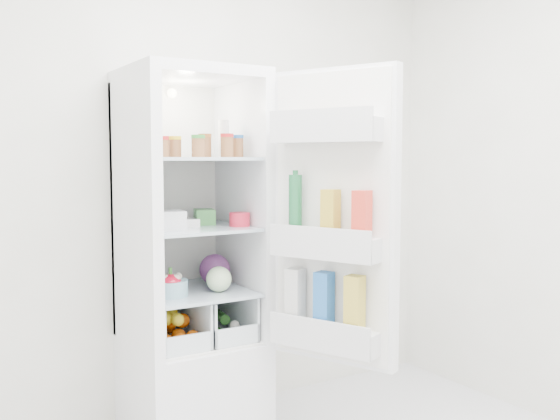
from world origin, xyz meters
TOP-DOWN VIEW (x-y plane):
  - room_walls at (0.00, 0.00)m, footprint 3.02×3.02m
  - refrigerator at (-0.20, 1.25)m, footprint 0.60×0.60m
  - shelf_low at (-0.20, 1.19)m, footprint 0.49×0.53m
  - shelf_mid at (-0.20, 1.19)m, footprint 0.49×0.53m
  - shelf_top at (-0.20, 1.19)m, footprint 0.49×0.53m
  - crisper_left at (-0.32, 1.19)m, footprint 0.23×0.46m
  - crisper_right at (-0.08, 1.19)m, footprint 0.23×0.46m
  - condiment_jars at (-0.22, 1.10)m, footprint 0.46×0.32m
  - squeeze_bottle at (-0.05, 1.15)m, footprint 0.06×0.06m
  - tub_white at (-0.35, 1.12)m, footprint 0.15×0.15m
  - tin_red at (-0.01, 1.07)m, footprint 0.12×0.12m
  - foil_tray at (-0.26, 1.19)m, footprint 0.16×0.13m
  - tub_green at (-0.11, 1.24)m, footprint 0.13×0.15m
  - red_cabbage at (-0.05, 1.25)m, footprint 0.15×0.15m
  - bell_pepper at (-0.35, 1.10)m, footprint 0.11×0.11m
  - mushroom_bowl at (-0.34, 1.12)m, footprint 0.20×0.20m
  - salad_bag at (-0.11, 1.09)m, footprint 0.12×0.12m
  - citrus_pile at (-0.32, 1.16)m, footprint 0.20×0.31m
  - veg_pile at (-0.07, 1.18)m, footprint 0.16×0.30m
  - fridge_door at (0.22, 0.63)m, footprint 0.37×0.57m

SIDE VIEW (x-z plane):
  - veg_pile at x=-0.07m, z-range 0.51..0.61m
  - citrus_pile at x=-0.32m, z-range 0.50..0.66m
  - crisper_left at x=-0.32m, z-range 0.50..0.72m
  - crisper_right at x=-0.08m, z-range 0.50..0.72m
  - refrigerator at x=-0.20m, z-range -0.23..1.57m
  - shelf_low at x=-0.20m, z-range 0.73..0.75m
  - mushroom_bowl at x=-0.34m, z-range 0.75..0.82m
  - bell_pepper at x=-0.35m, z-range 0.75..0.85m
  - salad_bag at x=-0.11m, z-range 0.75..0.87m
  - red_cabbage at x=-0.05m, z-range 0.75..0.90m
  - shelf_mid at x=-0.20m, z-range 1.04..1.06m
  - foil_tray at x=-0.26m, z-range 1.06..1.10m
  - tin_red at x=-0.01m, z-range 1.06..1.12m
  - fridge_door at x=0.22m, z-range 0.44..1.74m
  - tub_green at x=-0.11m, z-range 1.06..1.13m
  - tub_white at x=-0.35m, z-range 1.06..1.14m
  - shelf_top at x=-0.20m, z-range 1.37..1.39m
  - condiment_jars at x=-0.22m, z-range 1.39..1.47m
  - squeeze_bottle at x=-0.05m, z-range 1.39..1.57m
  - room_walls at x=0.00m, z-range 0.29..2.90m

